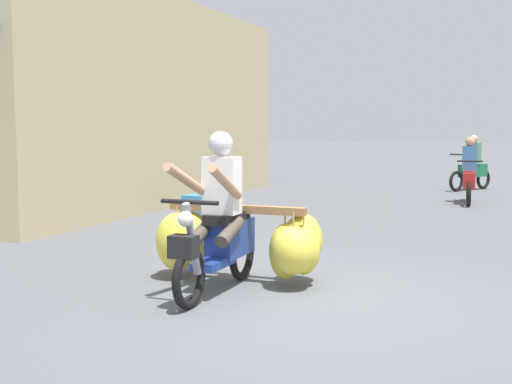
% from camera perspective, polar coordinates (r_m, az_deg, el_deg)
% --- Properties ---
extents(ground_plane, '(120.00, 120.00, 0.00)m').
position_cam_1_polar(ground_plane, '(6.29, 3.70, -9.23)').
color(ground_plane, '#56595E').
extents(motorbike_main_loaded, '(1.83, 1.82, 1.58)m').
position_cam_1_polar(motorbike_main_loaded, '(6.75, -2.22, -4.00)').
color(motorbike_main_loaded, black).
rests_on(motorbike_main_loaded, ground).
extents(motorbike_distant_ahead_left, '(0.50, 1.62, 1.40)m').
position_cam_1_polar(motorbike_distant_ahead_left, '(14.48, 18.08, 1.30)').
color(motorbike_distant_ahead_left, black).
rests_on(motorbike_distant_ahead_left, ground).
extents(motorbike_distant_ahead_right, '(0.95, 1.41, 1.40)m').
position_cam_1_polar(motorbike_distant_ahead_right, '(17.45, 18.34, 2.01)').
color(motorbike_distant_ahead_right, black).
rests_on(motorbike_distant_ahead_right, ground).
extents(shopfront_building, '(4.14, 10.21, 4.20)m').
position_cam_1_polar(shopfront_building, '(14.64, -13.54, 7.47)').
color(shopfront_building, tan).
rests_on(shopfront_building, ground).
extents(produce_crate, '(0.56, 0.40, 0.36)m').
position_cam_1_polar(produce_crate, '(12.10, -4.93, -1.11)').
color(produce_crate, teal).
rests_on(produce_crate, ground).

